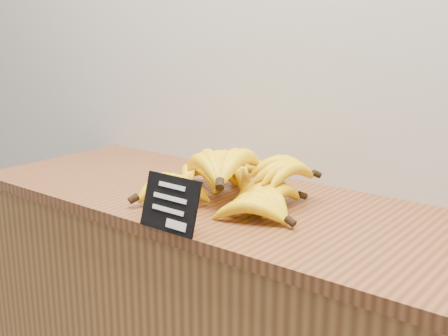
# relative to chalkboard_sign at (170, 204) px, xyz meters

# --- Properties ---
(counter_top) EXTENTS (1.47, 0.54, 0.03)m
(counter_top) POSITION_rel_chalkboard_sign_xyz_m (-0.02, 0.26, -0.07)
(counter_top) COLOR brown
(counter_top) RESTS_ON counter
(chalkboard_sign) EXTENTS (0.15, 0.04, 0.11)m
(chalkboard_sign) POSITION_rel_chalkboard_sign_xyz_m (0.00, 0.00, 0.00)
(chalkboard_sign) COLOR black
(chalkboard_sign) RESTS_ON counter_top
(banana_pile) EXTENTS (0.46, 0.41, 0.13)m
(banana_pile) POSITION_rel_chalkboard_sign_xyz_m (-0.03, 0.25, -0.01)
(banana_pile) COLOR yellow
(banana_pile) RESTS_ON counter_top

